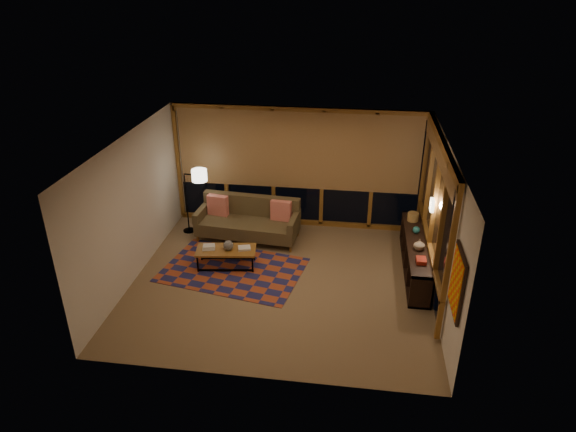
# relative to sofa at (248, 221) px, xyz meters

# --- Properties ---
(floor) EXTENTS (5.50, 5.00, 0.01)m
(floor) POSITION_rel_sofa_xyz_m (0.97, -1.57, -0.44)
(floor) COLOR #897351
(floor) RESTS_ON ground
(ceiling) EXTENTS (5.50, 5.00, 0.01)m
(ceiling) POSITION_rel_sofa_xyz_m (0.97, -1.57, 2.26)
(ceiling) COLOR white
(ceiling) RESTS_ON walls
(walls) EXTENTS (5.51, 5.01, 2.70)m
(walls) POSITION_rel_sofa_xyz_m (0.97, -1.57, 0.91)
(walls) COLOR silver
(walls) RESTS_ON floor
(window_wall_back) EXTENTS (5.30, 0.16, 2.60)m
(window_wall_back) POSITION_rel_sofa_xyz_m (0.97, 0.86, 0.91)
(window_wall_back) COLOR brown
(window_wall_back) RESTS_ON walls
(window_wall_right) EXTENTS (0.16, 3.70, 2.60)m
(window_wall_right) POSITION_rel_sofa_xyz_m (3.65, -0.97, 0.91)
(window_wall_right) COLOR brown
(window_wall_right) RESTS_ON walls
(wall_art) EXTENTS (0.06, 0.74, 0.94)m
(wall_art) POSITION_rel_sofa_xyz_m (3.68, -3.42, 1.01)
(wall_art) COLOR #F13006
(wall_art) RESTS_ON walls
(wall_sconce) EXTENTS (0.12, 0.18, 0.22)m
(wall_sconce) POSITION_rel_sofa_xyz_m (3.59, -1.12, 1.11)
(wall_sconce) COLOR #F0E9CD
(wall_sconce) RESTS_ON walls
(sofa) EXTENTS (2.20, 1.04, 0.88)m
(sofa) POSITION_rel_sofa_xyz_m (0.00, 0.00, 0.00)
(sofa) COLOR brown
(sofa) RESTS_ON floor
(pillow_left) EXTENTS (0.47, 0.22, 0.45)m
(pillow_left) POSITION_rel_sofa_xyz_m (-0.69, 0.20, 0.22)
(pillow_left) COLOR red
(pillow_left) RESTS_ON sofa
(pillow_right) EXTENTS (0.45, 0.20, 0.44)m
(pillow_right) POSITION_rel_sofa_xyz_m (0.71, 0.13, 0.22)
(pillow_right) COLOR red
(pillow_right) RESTS_ON sofa
(area_rug) EXTENTS (2.90, 2.20, 0.01)m
(area_rug) POSITION_rel_sofa_xyz_m (-0.03, -1.29, -0.43)
(area_rug) COLOR #A74726
(area_rug) RESTS_ON floor
(coffee_table) EXTENTS (1.21, 0.67, 0.38)m
(coffee_table) POSITION_rel_sofa_xyz_m (-0.18, -1.17, -0.25)
(coffee_table) COLOR brown
(coffee_table) RESTS_ON floor
(book_stack_a) EXTENTS (0.25, 0.21, 0.06)m
(book_stack_a) POSITION_rel_sofa_xyz_m (-0.51, -1.20, -0.02)
(book_stack_a) COLOR silver
(book_stack_a) RESTS_ON coffee_table
(book_stack_b) EXTENTS (0.28, 0.24, 0.05)m
(book_stack_b) POSITION_rel_sofa_xyz_m (0.17, -1.11, -0.03)
(book_stack_b) COLOR silver
(book_stack_b) RESTS_ON coffee_table
(ceramic_pot) EXTENTS (0.23, 0.23, 0.20)m
(ceramic_pot) POSITION_rel_sofa_xyz_m (-0.13, -1.17, 0.04)
(ceramic_pot) COLOR black
(ceramic_pot) RESTS_ON coffee_table
(floor_lamp) EXTENTS (0.52, 0.36, 1.49)m
(floor_lamp) POSITION_rel_sofa_xyz_m (-1.38, 0.17, 0.31)
(floor_lamp) COLOR black
(floor_lamp) RESTS_ON floor
(bookshelf) EXTENTS (0.40, 2.57, 0.64)m
(bookshelf) POSITION_rel_sofa_xyz_m (3.46, -0.80, -0.12)
(bookshelf) COLOR black
(bookshelf) RESTS_ON floor
(basket) EXTENTS (0.27, 0.27, 0.17)m
(basket) POSITION_rel_sofa_xyz_m (3.44, 0.07, 0.29)
(basket) COLOR #AA824A
(basket) RESTS_ON bookshelf
(teal_bowl) EXTENTS (0.18, 0.18, 0.14)m
(teal_bowl) POSITION_rel_sofa_xyz_m (3.46, -0.48, 0.28)
(teal_bowl) COLOR #1E5F5E
(teal_bowl) RESTS_ON bookshelf
(vase) EXTENTS (0.23, 0.23, 0.21)m
(vase) POSITION_rel_sofa_xyz_m (3.46, -1.12, 0.31)
(vase) COLOR tan
(vase) RESTS_ON bookshelf
(shelf_book_stack) EXTENTS (0.18, 0.25, 0.07)m
(shelf_book_stack) POSITION_rel_sofa_xyz_m (3.46, -1.58, 0.24)
(shelf_book_stack) COLOR silver
(shelf_book_stack) RESTS_ON bookshelf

